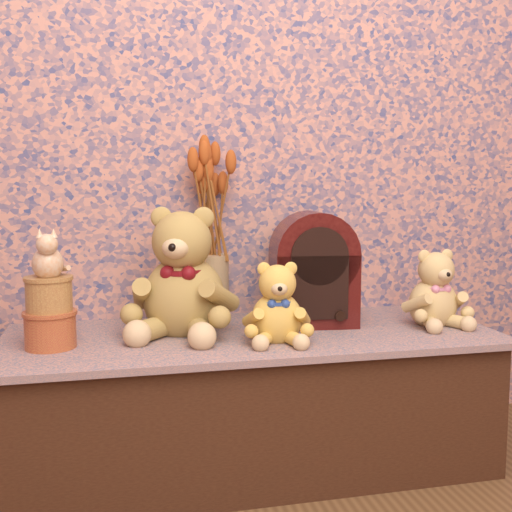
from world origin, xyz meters
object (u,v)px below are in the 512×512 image
at_px(ceramic_vase, 209,288).
at_px(teddy_small, 434,284).
at_px(teddy_large, 184,266).
at_px(cat_figurine, 47,253).
at_px(cathedral_radio, 313,268).
at_px(teddy_medium, 277,299).
at_px(biscuit_tin_lower, 50,330).

bearing_deg(ceramic_vase, teddy_small, -18.18).
bearing_deg(teddy_large, cat_figurine, -145.22).
distance_m(cathedral_radio, ceramic_vase, 0.35).
bearing_deg(teddy_medium, cat_figurine, -177.39).
xyz_separation_m(cathedral_radio, biscuit_tin_lower, (-0.80, -0.12, -0.13)).
relative_size(cathedral_radio, cat_figurine, 2.65).
height_order(teddy_large, teddy_small, teddy_large).
relative_size(teddy_medium, teddy_small, 0.94).
bearing_deg(cat_figurine, teddy_large, 7.88).
height_order(teddy_large, teddy_medium, teddy_large).
bearing_deg(teddy_medium, ceramic_vase, 123.86).
relative_size(teddy_medium, biscuit_tin_lower, 1.79).
relative_size(teddy_large, teddy_medium, 1.66).
bearing_deg(teddy_medium, teddy_small, 17.65).
height_order(teddy_large, cathedral_radio, teddy_large).
distance_m(cathedral_radio, cat_figurine, 0.81).
xyz_separation_m(cathedral_radio, ceramic_vase, (-0.32, 0.13, -0.07)).
distance_m(teddy_small, cathedral_radio, 0.39).
relative_size(biscuit_tin_lower, cat_figurine, 1.00).
bearing_deg(cathedral_radio, ceramic_vase, 164.11).
bearing_deg(cat_figurine, biscuit_tin_lower, 0.00).
distance_m(ceramic_vase, cat_figurine, 0.56).
bearing_deg(biscuit_tin_lower, teddy_large, 13.74).
height_order(teddy_medium, cat_figurine, cat_figurine).
xyz_separation_m(teddy_large, biscuit_tin_lower, (-0.38, -0.09, -0.16)).
relative_size(teddy_small, cathedral_radio, 0.72).
relative_size(teddy_medium, cathedral_radio, 0.68).
bearing_deg(teddy_small, ceramic_vase, 158.99).
height_order(teddy_medium, biscuit_tin_lower, teddy_medium).
height_order(teddy_medium, ceramic_vase, teddy_medium).
xyz_separation_m(cathedral_radio, cat_figurine, (-0.80, -0.12, 0.08)).
xyz_separation_m(teddy_medium, cat_figurine, (-0.63, 0.07, 0.14)).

